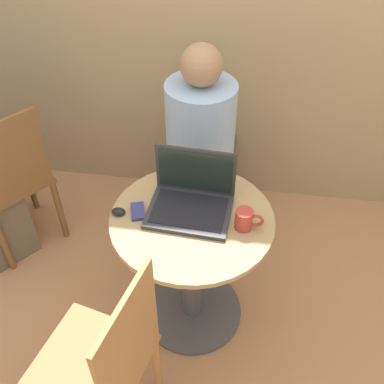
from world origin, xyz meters
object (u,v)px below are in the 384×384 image
(chair_empty, at_px, (107,366))
(person_seated, at_px, (202,158))
(laptop, at_px, (191,199))
(cell_phone, at_px, (138,211))

(chair_empty, xyz_separation_m, person_seated, (0.19, 1.28, 0.00))
(chair_empty, height_order, person_seated, person_seated)
(laptop, bearing_deg, person_seated, 92.92)
(laptop, xyz_separation_m, chair_empty, (-0.22, -0.65, -0.26))
(cell_phone, bearing_deg, chair_empty, -89.55)
(chair_empty, bearing_deg, cell_phone, 90.45)
(chair_empty, distance_m, person_seated, 1.29)
(laptop, distance_m, chair_empty, 0.74)
(cell_phone, distance_m, chair_empty, 0.63)
(laptop, distance_m, cell_phone, 0.24)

